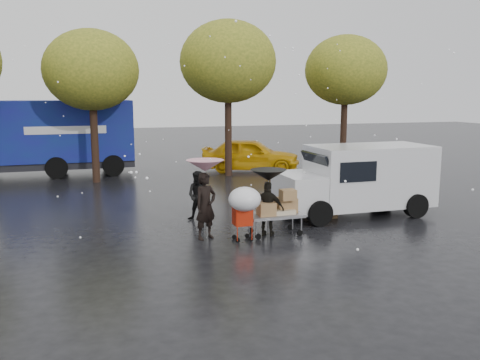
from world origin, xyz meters
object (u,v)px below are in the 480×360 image
object	(u,v)px
vendor_cart	(278,209)
shopping_cart	(244,202)
person_pink	(206,206)
blue_truck	(48,138)
yellow_taxi	(250,155)
person_black	(268,209)
white_van	(359,178)

from	to	relation	value
vendor_cart	shopping_cart	xyz separation A→B (m)	(-1.10, -0.41, 0.34)
person_pink	vendor_cart	bearing A→B (deg)	-30.41
vendor_cart	shopping_cart	distance (m)	1.22
person_pink	shopping_cart	bearing A→B (deg)	-59.08
blue_truck	yellow_taxi	size ratio (longest dim) A/B	1.72
person_pink	blue_truck	distance (m)	13.40
vendor_cart	blue_truck	xyz separation A→B (m)	(-6.52, 12.76, 1.03)
person_black	yellow_taxi	distance (m)	11.59
person_black	white_van	bearing A→B (deg)	-123.96
shopping_cart	yellow_taxi	world-z (taller)	yellow_taxi
person_pink	white_van	world-z (taller)	white_van
person_pink	person_black	distance (m)	1.71
shopping_cart	yellow_taxi	bearing A→B (deg)	70.79
shopping_cart	white_van	xyz separation A→B (m)	(4.42, 1.87, 0.10)
white_van	person_black	bearing A→B (deg)	-157.79
white_van	yellow_taxi	xyz separation A→B (m)	(-0.40, 9.66, -0.34)
person_pink	white_van	bearing A→B (deg)	-11.64
blue_truck	yellow_taxi	bearing A→B (deg)	-9.89
person_pink	white_van	size ratio (longest dim) A/B	0.36
blue_truck	vendor_cart	bearing A→B (deg)	-62.94
person_black	white_van	xyz separation A→B (m)	(3.61, 1.48, 0.42)
person_black	yellow_taxi	bearing A→B (deg)	-72.27
vendor_cart	white_van	bearing A→B (deg)	23.71
vendor_cart	white_van	xyz separation A→B (m)	(3.31, 1.45, 0.43)
blue_truck	shopping_cart	bearing A→B (deg)	-67.65
person_black	white_van	size ratio (longest dim) A/B	0.30
vendor_cart	white_van	distance (m)	3.64
blue_truck	white_van	bearing A→B (deg)	-48.99
person_black	blue_truck	bearing A→B (deg)	-30.23
vendor_cart	yellow_taxi	distance (m)	11.49
vendor_cart	shopping_cart	world-z (taller)	shopping_cart
person_pink	shopping_cart	xyz separation A→B (m)	(0.88, -0.59, 0.17)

